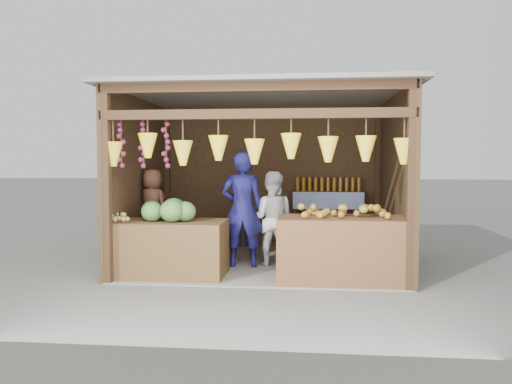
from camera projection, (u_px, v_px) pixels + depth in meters
ground at (264, 264)px, 7.80m from camera, size 80.00×80.00×0.00m
stall_structure at (261, 158)px, 7.67m from camera, size 4.30×3.30×2.66m
back_shelf at (328, 203)px, 8.92m from camera, size 1.25×0.32×1.32m
counter_left at (169, 249)px, 6.95m from camera, size 1.58×0.85×0.78m
counter_right at (342, 250)px, 6.63m from camera, size 1.70×0.85×0.87m
stool at (153, 252)px, 7.99m from camera, size 0.33×0.33×0.31m
man_standing at (242, 209)px, 7.52m from camera, size 0.68×0.48×1.77m
woman_standing at (272, 219)px, 7.66m from camera, size 0.74×0.59×1.46m
vendor_seated at (152, 206)px, 7.94m from camera, size 0.69×0.61×1.18m
melon_pile at (164, 209)px, 6.94m from camera, size 1.00×0.50×0.32m
tanfruit_pile at (120, 216)px, 6.92m from camera, size 0.34×0.40×0.13m
mango_pile at (343, 209)px, 6.60m from camera, size 1.40×0.64×0.22m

